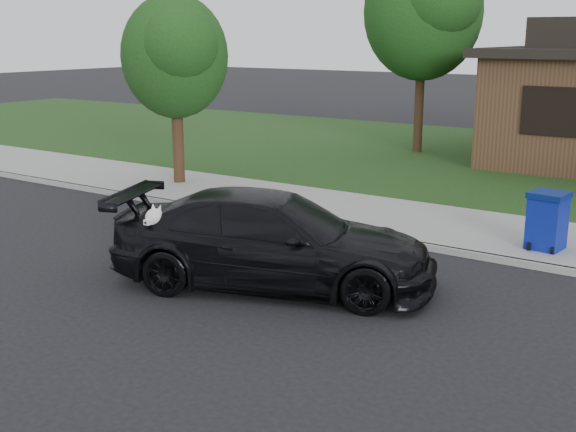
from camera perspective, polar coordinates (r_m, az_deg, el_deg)
The scene contains 8 objects.
ground at distance 10.13m, azimuth 3.24°, elevation -7.52°, with size 120.00×120.00×0.00m, color black.
sidewalk at distance 14.44m, azimuth 13.47°, elevation -1.00°, with size 60.00×3.00×0.12m, color gray.
curb at distance 13.09m, azimuth 11.13°, elevation -2.44°, with size 60.00×0.12×0.12m, color gray.
lawn at distance 21.96m, azimuth 20.94°, elevation 3.59°, with size 60.00×13.00×0.13m, color #193814.
sedan at distance 10.92m, azimuth -1.20°, elevation -1.92°, with size 5.30×3.53×1.43m.
recycling_bin at distance 13.22m, azimuth 19.80°, elevation -0.31°, with size 0.67×0.69×1.00m.
tree_0 at distance 22.90m, azimuth 10.90°, elevation 15.77°, with size 3.78×3.60×6.34m.
tree_2 at distance 17.97m, azimuth -8.85°, elevation 12.50°, with size 2.73×2.60×4.59m.
Camera 1 is at (4.78, -8.11, 3.74)m, focal length 45.00 mm.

